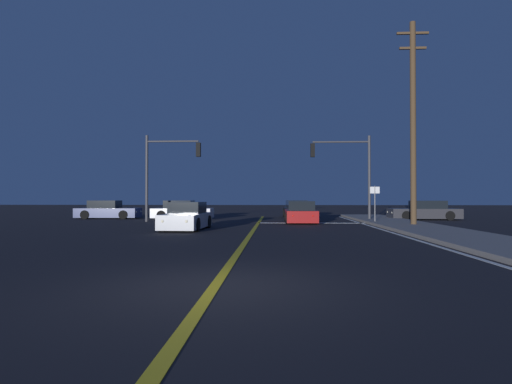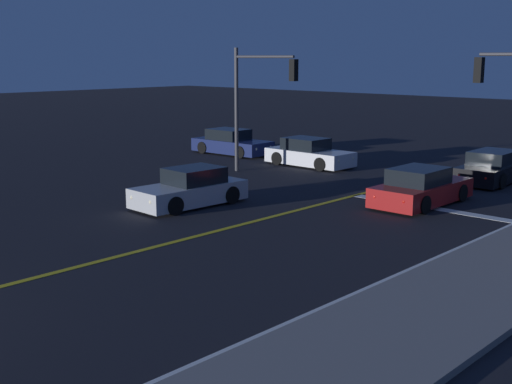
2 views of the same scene
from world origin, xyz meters
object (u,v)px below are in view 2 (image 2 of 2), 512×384
at_px(car_following_oncoming_red, 421,188).
at_px(car_lead_oncoming_navy, 231,143).
at_px(traffic_signal_far_left, 257,91).
at_px(car_side_waiting_white, 309,154).
at_px(car_distant_tail_black, 495,168).
at_px(car_parked_curb_silver, 190,189).

height_order(car_following_oncoming_red, car_lead_oncoming_navy, same).
xyz_separation_m(car_following_oncoming_red, traffic_signal_far_left, (-8.55, 0.64, 3.12)).
height_order(car_side_waiting_white, car_lead_oncoming_navy, same).
distance_m(car_side_waiting_white, car_following_oncoming_red, 9.25).
bearing_deg(traffic_signal_far_left, car_distant_tail_black, 32.30).
bearing_deg(car_lead_oncoming_navy, car_following_oncoming_red, 70.35).
bearing_deg(car_following_oncoming_red, car_lead_oncoming_navy, 162.36).
bearing_deg(car_side_waiting_white, car_lead_oncoming_navy, -92.65).
relative_size(car_parked_curb_silver, traffic_signal_far_left, 0.75).
xyz_separation_m(car_side_waiting_white, car_distant_tail_black, (8.35, 2.03, 0.00)).
relative_size(car_side_waiting_white, car_lead_oncoming_navy, 0.96).
relative_size(car_following_oncoming_red, car_parked_curb_silver, 1.06).
xyz_separation_m(car_lead_oncoming_navy, car_distant_tail_black, (13.95, 1.72, 0.00)).
bearing_deg(car_side_waiting_white, car_parked_curb_silver, 14.63).
bearing_deg(car_parked_curb_silver, traffic_signal_far_left, -64.61).
bearing_deg(car_distant_tail_black, car_following_oncoming_red, -92.44).
height_order(car_lead_oncoming_navy, car_distant_tail_black, same).
relative_size(car_lead_oncoming_navy, car_distant_tail_black, 0.95).
xyz_separation_m(car_distant_tail_black, car_parked_curb_silver, (-5.89, -11.78, -0.00)).
xyz_separation_m(car_side_waiting_white, car_lead_oncoming_navy, (-5.60, 0.31, 0.00)).
bearing_deg(traffic_signal_far_left, car_side_waiting_white, 86.03).
bearing_deg(traffic_signal_far_left, car_following_oncoming_red, -4.28).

